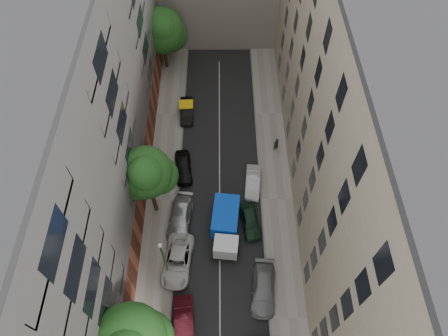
{
  "coord_description": "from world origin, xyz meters",
  "views": [
    {
      "loc": [
        0.26,
        -19.09,
        33.3
      ],
      "look_at": [
        0.42,
        -0.37,
        6.0
      ],
      "focal_mm": 32.0,
      "sensor_mm": 36.0,
      "label": 1
    }
  ],
  "objects_px": {
    "car_left_5": "(187,111)",
    "tree_mid": "(147,175)",
    "tarp_truck": "(226,226)",
    "car_left_2": "(178,261)",
    "car_left_1": "(184,323)",
    "car_right_1": "(264,289)",
    "car_left_4": "(183,167)",
    "car_left_3": "(180,218)",
    "car_right_3": "(253,182)",
    "lamp_post": "(163,256)",
    "car_right_2": "(250,221)",
    "pedestrian": "(276,144)",
    "tree_far": "(163,33)"
  },
  "relations": [
    {
      "from": "car_left_5",
      "to": "tree_mid",
      "type": "bearing_deg",
      "value": -102.88
    },
    {
      "from": "tarp_truck",
      "to": "car_left_2",
      "type": "bearing_deg",
      "value": -138.46
    },
    {
      "from": "car_left_1",
      "to": "car_left_2",
      "type": "distance_m",
      "value": 5.13
    },
    {
      "from": "car_left_2",
      "to": "tree_mid",
      "type": "xyz_separation_m",
      "value": [
        -2.25,
        5.23,
        5.48
      ]
    },
    {
      "from": "car_right_1",
      "to": "car_left_4",
      "type": "bearing_deg",
      "value": 126.11
    },
    {
      "from": "car_left_1",
      "to": "tarp_truck",
      "type": "bearing_deg",
      "value": 61.61
    },
    {
      "from": "car_left_3",
      "to": "car_left_5",
      "type": "bearing_deg",
      "value": 97.04
    },
    {
      "from": "car_right_3",
      "to": "car_left_5",
      "type": "bearing_deg",
      "value": 131.2
    },
    {
      "from": "car_left_1",
      "to": "car_left_4",
      "type": "xyz_separation_m",
      "value": [
        -0.8,
        14.8,
        -0.01
      ]
    },
    {
      "from": "car_left_2",
      "to": "car_left_3",
      "type": "bearing_deg",
      "value": 96.58
    },
    {
      "from": "car_left_5",
      "to": "car_right_3",
      "type": "xyz_separation_m",
      "value": [
        6.82,
        -9.4,
        0.0
      ]
    },
    {
      "from": "car_left_2",
      "to": "lamp_post",
      "type": "relative_size",
      "value": 0.86
    },
    {
      "from": "car_right_2",
      "to": "pedestrian",
      "type": "height_order",
      "value": "pedestrian"
    },
    {
      "from": "tarp_truck",
      "to": "car_right_2",
      "type": "xyz_separation_m",
      "value": [
        2.26,
        0.82,
        -0.74
      ]
    },
    {
      "from": "car_right_2",
      "to": "car_left_4",
      "type": "bearing_deg",
      "value": 128.4
    },
    {
      "from": "car_right_3",
      "to": "car_left_2",
      "type": "bearing_deg",
      "value": -125.45
    },
    {
      "from": "car_left_4",
      "to": "car_right_1",
      "type": "relative_size",
      "value": 0.85
    },
    {
      "from": "lamp_post",
      "to": "car_left_1",
      "type": "bearing_deg",
      "value": -69.54
    },
    {
      "from": "car_left_4",
      "to": "car_right_3",
      "type": "distance_m",
      "value": 7.06
    },
    {
      "from": "car_left_1",
      "to": "car_right_2",
      "type": "relative_size",
      "value": 1.09
    },
    {
      "from": "car_left_3",
      "to": "car_right_3",
      "type": "distance_m",
      "value": 7.81
    },
    {
      "from": "car_left_4",
      "to": "car_right_1",
      "type": "height_order",
      "value": "car_right_1"
    },
    {
      "from": "car_left_2",
      "to": "car_left_5",
      "type": "height_order",
      "value": "car_left_2"
    },
    {
      "from": "car_right_2",
      "to": "lamp_post",
      "type": "distance_m",
      "value": 9.08
    },
    {
      "from": "car_right_1",
      "to": "pedestrian",
      "type": "distance_m",
      "value": 14.96
    },
    {
      "from": "tarp_truck",
      "to": "pedestrian",
      "type": "xyz_separation_m",
      "value": [
        5.28,
        9.41,
        -0.41
      ]
    },
    {
      "from": "tree_far",
      "to": "pedestrian",
      "type": "relative_size",
      "value": 4.58
    },
    {
      "from": "car_left_5",
      "to": "lamp_post",
      "type": "height_order",
      "value": "lamp_post"
    },
    {
      "from": "car_left_4",
      "to": "car_right_2",
      "type": "xyz_separation_m",
      "value": [
        6.4,
        -6.0,
        -0.03
      ]
    },
    {
      "from": "car_right_3",
      "to": "car_left_4",
      "type": "bearing_deg",
      "value": 170.45
    },
    {
      "from": "tarp_truck",
      "to": "lamp_post",
      "type": "bearing_deg",
      "value": -136.34
    },
    {
      "from": "tarp_truck",
      "to": "car_right_1",
      "type": "relative_size",
      "value": 1.2
    },
    {
      "from": "car_left_4",
      "to": "lamp_post",
      "type": "relative_size",
      "value": 0.68
    },
    {
      "from": "tarp_truck",
      "to": "car_left_5",
      "type": "bearing_deg",
      "value": 112.4
    },
    {
      "from": "tree_far",
      "to": "pedestrian",
      "type": "bearing_deg",
      "value": -46.36
    },
    {
      "from": "car_left_5",
      "to": "car_right_1",
      "type": "relative_size",
      "value": 0.82
    },
    {
      "from": "tarp_truck",
      "to": "car_left_4",
      "type": "bearing_deg",
      "value": 127.64
    },
    {
      "from": "car_right_1",
      "to": "car_right_2",
      "type": "xyz_separation_m",
      "value": [
        -0.8,
        6.2,
        -0.04
      ]
    },
    {
      "from": "car_right_2",
      "to": "tarp_truck",
      "type": "bearing_deg",
      "value": -168.56
    },
    {
      "from": "car_right_3",
      "to": "lamp_post",
      "type": "distance_m",
      "value": 12.03
    },
    {
      "from": "car_right_1",
      "to": "tree_mid",
      "type": "relative_size",
      "value": 0.54
    },
    {
      "from": "tarp_truck",
      "to": "car_left_2",
      "type": "relative_size",
      "value": 1.13
    },
    {
      "from": "tree_mid",
      "to": "tree_far",
      "type": "bearing_deg",
      "value": 91.31
    },
    {
      "from": "lamp_post",
      "to": "car_left_4",
      "type": "bearing_deg",
      "value": 85.78
    },
    {
      "from": "tree_far",
      "to": "tarp_truck",
      "type": "bearing_deg",
      "value": -72.81
    },
    {
      "from": "car_right_1",
      "to": "lamp_post",
      "type": "relative_size",
      "value": 0.81
    },
    {
      "from": "car_left_4",
      "to": "car_right_3",
      "type": "bearing_deg",
      "value": -21.51
    },
    {
      "from": "car_left_5",
      "to": "car_left_3",
      "type": "bearing_deg",
      "value": -92.34
    },
    {
      "from": "pedestrian",
      "to": "car_right_3",
      "type": "bearing_deg",
      "value": 36.82
    },
    {
      "from": "lamp_post",
      "to": "car_right_1",
      "type": "bearing_deg",
      "value": -11.59
    }
  ]
}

